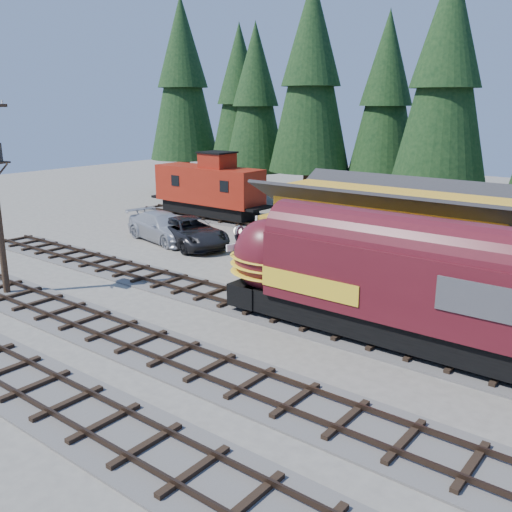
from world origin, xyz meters
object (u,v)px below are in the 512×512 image
Objects in this scene: caboose at (209,188)px; pickup_truck_a at (190,232)px; depot at (389,230)px; pickup_truck_b at (164,227)px; locomotive at (373,283)px.

pickup_truck_a is at bearing -55.14° from caboose.
depot reaches higher than pickup_truck_b.
caboose is at bearing 146.95° from locomotive.
caboose is at bearing 31.20° from pickup_truck_b.
pickup_truck_a is (-16.29, 6.50, -1.39)m from locomotive.
locomotive reaches higher than pickup_truck_b.
caboose is 8.27m from pickup_truck_b.
depot is 13.99m from pickup_truck_a.
locomotive is 2.16× the size of pickup_truck_a.
caboose is (-21.52, 14.00, 0.16)m from locomotive.
caboose is 1.44× the size of pickup_truck_a.
caboose is (-19.07, 7.50, -0.50)m from depot.
pickup_truck_b is at bearing 112.06° from pickup_truck_a.
depot is 1.35× the size of caboose.
caboose is at bearing 54.14° from pickup_truck_a.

